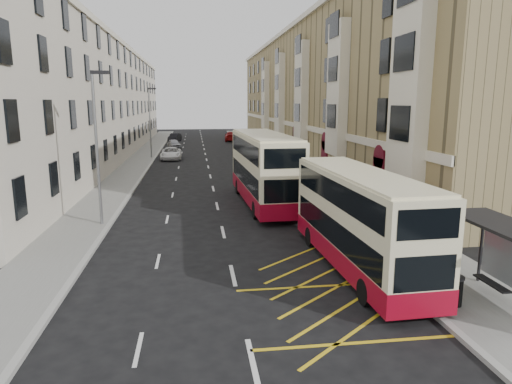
{
  "coord_description": "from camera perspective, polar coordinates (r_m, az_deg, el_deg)",
  "views": [
    {
      "loc": [
        -1.34,
        -12.63,
        6.6
      ],
      "look_at": [
        1.27,
        6.69,
        2.72
      ],
      "focal_mm": 32.0,
      "sensor_mm": 36.0,
      "label": 1
    }
  ],
  "objects": [
    {
      "name": "kerb_right",
      "position": [
        43.75,
        2.06,
        2.66
      ],
      "size": [
        0.25,
        120.0,
        0.15
      ],
      "primitive_type": "cube",
      "color": "#9B9B96",
      "rests_on": "ground"
    },
    {
      "name": "double_decker_rear",
      "position": [
        29.41,
        1.0,
        2.91
      ],
      "size": [
        3.09,
        11.61,
        4.59
      ],
      "rotation": [
        0.0,
        0.0,
        0.04
      ],
      "color": "beige",
      "rests_on": "ground"
    },
    {
      "name": "street_lamp_far",
      "position": [
        54.9,
        -13.08,
        8.91
      ],
      "size": [
        0.93,
        0.18,
        8.0
      ],
      "color": "gray",
      "rests_on": "pavement_left"
    },
    {
      "name": "white_van",
      "position": [
        53.84,
        -10.57,
        4.75
      ],
      "size": [
        2.31,
        4.96,
        1.38
      ],
      "primitive_type": "imported",
      "rotation": [
        0.0,
        0.0,
        0.0
      ],
      "color": "white",
      "rests_on": "ground"
    },
    {
      "name": "road_markings",
      "position": [
        58.03,
        -6.34,
        4.65
      ],
      "size": [
        10.0,
        110.0,
        0.01
      ],
      "primitive_type": null,
      "color": "silver",
      "rests_on": "ground"
    },
    {
      "name": "pedestrian_far",
      "position": [
        21.65,
        13.44,
        -3.86
      ],
      "size": [
        1.12,
        1.04,
        1.85
      ],
      "primitive_type": "imported",
      "rotation": [
        0.0,
        0.0,
        2.44
      ],
      "color": "black",
      "rests_on": "pavement_right"
    },
    {
      "name": "guard_railing",
      "position": [
        20.7,
        14.22,
        -5.22
      ],
      "size": [
        0.06,
        6.56,
        1.01
      ],
      "color": "red",
      "rests_on": "pavement_right"
    },
    {
      "name": "car_silver",
      "position": [
        66.32,
        -10.23,
        5.93
      ],
      "size": [
        2.48,
        4.14,
        1.32
      ],
      "primitive_type": "imported",
      "rotation": [
        0.0,
        0.0,
        0.26
      ],
      "color": "#A3A5AA",
      "rests_on": "ground"
    },
    {
      "name": "car_red",
      "position": [
        77.99,
        -3.07,
        6.97
      ],
      "size": [
        2.67,
        5.67,
        1.6
      ],
      "primitive_type": "imported",
      "rotation": [
        0.0,
        0.0,
        3.06
      ],
      "color": "#900808",
      "rests_on": "ground"
    },
    {
      "name": "pedestrian_mid",
      "position": [
        20.49,
        21.5,
        -5.1
      ],
      "size": [
        1.17,
        1.08,
        1.93
      ],
      "primitive_type": "imported",
      "rotation": [
        0.0,
        0.0,
        0.49
      ],
      "color": "black",
      "rests_on": "pavement_right"
    },
    {
      "name": "kerb_left",
      "position": [
        43.38,
        -13.78,
        2.27
      ],
      "size": [
        0.25,
        120.0,
        0.15
      ],
      "primitive_type": "cube",
      "color": "#9B9B96",
      "rests_on": "ground"
    },
    {
      "name": "pavement_right",
      "position": [
        44.13,
        4.62,
        2.71
      ],
      "size": [
        4.0,
        120.0,
        0.15
      ],
      "primitive_type": "cube",
      "color": "slate",
      "rests_on": "ground"
    },
    {
      "name": "terrace_right",
      "position": [
        60.24,
        8.11,
        12.02
      ],
      "size": [
        10.75,
        79.0,
        15.25
      ],
      "color": "#938155",
      "rests_on": "ground"
    },
    {
      "name": "pedestrian_near",
      "position": [
        16.39,
        21.11,
        -9.11
      ],
      "size": [
        0.79,
        0.61,
        1.92
      ],
      "primitive_type": "imported",
      "rotation": [
        0.0,
        0.0,
        3.37
      ],
      "color": "black",
      "rests_on": "pavement_right"
    },
    {
      "name": "terrace_left",
      "position": [
        59.38,
        -19.78,
        10.52
      ],
      "size": [
        9.18,
        79.0,
        13.25
      ],
      "color": "beige",
      "rests_on": "ground"
    },
    {
      "name": "car_dark",
      "position": [
        78.45,
        -10.11,
        6.74
      ],
      "size": [
        2.3,
        4.31,
        1.35
      ],
      "primitive_type": "imported",
      "rotation": [
        0.0,
        0.0,
        -0.22
      ],
      "color": "black",
      "rests_on": "ground"
    },
    {
      "name": "pavement_left",
      "position": [
        43.57,
        -15.74,
        2.21
      ],
      "size": [
        3.0,
        120.0,
        0.15
      ],
      "primitive_type": "cube",
      "color": "slate",
      "rests_on": "ground"
    },
    {
      "name": "double_decker_front",
      "position": [
        18.4,
        12.76,
        -3.48
      ],
      "size": [
        2.64,
        9.99,
        3.95
      ],
      "rotation": [
        0.0,
        0.0,
        0.04
      ],
      "color": "beige",
      "rests_on": "ground"
    },
    {
      "name": "ground",
      "position": [
        14.32,
        -1.5,
        -16.21
      ],
      "size": [
        200.0,
        200.0,
        0.0
      ],
      "primitive_type": "plane",
      "color": "black",
      "rests_on": "ground"
    },
    {
      "name": "litter_bin",
      "position": [
        16.29,
        23.53,
        -11.17
      ],
      "size": [
        0.58,
        0.58,
        0.97
      ],
      "color": "black",
      "rests_on": "pavement_right"
    },
    {
      "name": "street_lamp_near",
      "position": [
        25.21,
        -19.24,
        6.15
      ],
      "size": [
        0.93,
        0.18,
        8.0
      ],
      "color": "gray",
      "rests_on": "pavement_left"
    }
  ]
}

